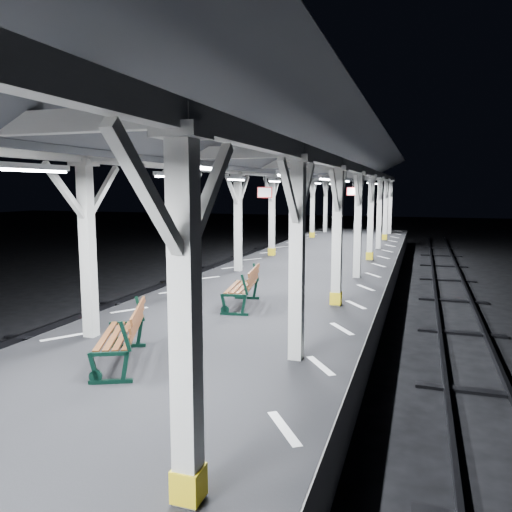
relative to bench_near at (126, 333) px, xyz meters
The scene contains 9 objects.
ground 3.47m from the bench_near, 80.18° to the left, with size 120.00×120.00×0.00m, color black.
platform 3.28m from the bench_near, 80.18° to the left, with size 6.00×50.00×1.00m, color black.
hazard_stripes_left 3.66m from the bench_near, 121.88° to the left, with size 1.00×48.00×0.01m, color silver.
hazard_stripes_right 4.32m from the bench_near, 45.93° to the left, with size 1.00×48.00×0.01m, color silver.
track_left 5.61m from the bench_near, 145.40° to the left, with size 2.20×60.00×0.16m.
track_right 6.49m from the bench_near, 29.11° to the left, with size 2.20×60.00×0.16m.
canopy 4.36m from the bench_near, 80.13° to the left, with size 5.40×49.00×4.65m.
bench_near is the anchor object (origin of this frame).
bench_mid 4.28m from the bench_near, 83.12° to the left, with size 0.93×1.83×0.95m.
Camera 1 is at (3.88, -9.74, 3.80)m, focal length 35.00 mm.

